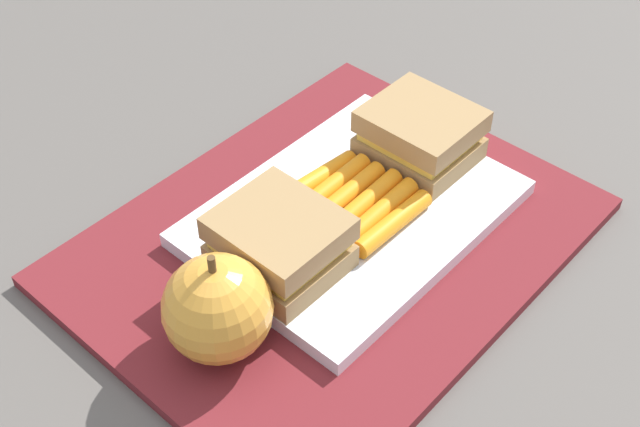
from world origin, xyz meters
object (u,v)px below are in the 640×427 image
(food_tray, at_px, (354,213))
(carrot_sticks_bundle, at_px, (355,200))
(sandwich_half_left, at_px, (420,135))
(sandwich_half_right, at_px, (280,242))
(apple, at_px, (218,309))

(food_tray, distance_m, carrot_sticks_bundle, 0.01)
(sandwich_half_left, relative_size, sandwich_half_right, 1.00)
(food_tray, height_order, sandwich_half_right, sandwich_half_right)
(sandwich_half_left, relative_size, apple, 0.98)
(sandwich_half_left, height_order, apple, apple)
(sandwich_half_left, height_order, sandwich_half_right, same)
(food_tray, xyz_separation_m, sandwich_half_left, (-0.08, 0.00, 0.03))
(food_tray, bearing_deg, sandwich_half_left, 180.00)
(sandwich_half_right, height_order, carrot_sticks_bundle, sandwich_half_right)
(sandwich_half_right, relative_size, apple, 0.98)
(food_tray, xyz_separation_m, sandwich_half_right, (0.08, 0.00, 0.03))
(sandwich_half_right, bearing_deg, sandwich_half_left, 180.00)
(food_tray, bearing_deg, sandwich_half_right, 0.00)
(sandwich_half_left, height_order, carrot_sticks_bundle, sandwich_half_left)
(carrot_sticks_bundle, bearing_deg, sandwich_half_left, -179.93)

